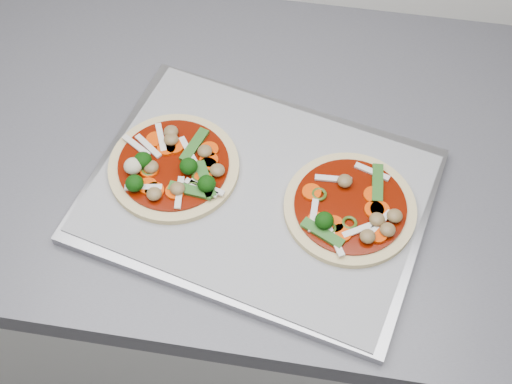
# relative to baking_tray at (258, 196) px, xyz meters

# --- Properties ---
(baking_tray) EXTENTS (0.49, 0.41, 0.01)m
(baking_tray) POSITION_rel_baking_tray_xyz_m (0.00, 0.00, 0.00)
(baking_tray) COLOR gray
(baking_tray) RESTS_ON countertop
(parchment) EXTENTS (0.48, 0.39, 0.00)m
(parchment) POSITION_rel_baking_tray_xyz_m (0.00, 0.00, 0.01)
(parchment) COLOR #96979B
(parchment) RESTS_ON baking_tray
(pizza_left) EXTENTS (0.21, 0.21, 0.03)m
(pizza_left) POSITION_rel_baking_tray_xyz_m (-0.12, 0.01, 0.02)
(pizza_left) COLOR #E9D28B
(pizza_left) RESTS_ON parchment
(pizza_right) EXTENTS (0.23, 0.23, 0.03)m
(pizza_right) POSITION_rel_baking_tray_xyz_m (0.12, -0.01, 0.02)
(pizza_right) COLOR #E9D28B
(pizza_right) RESTS_ON parchment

